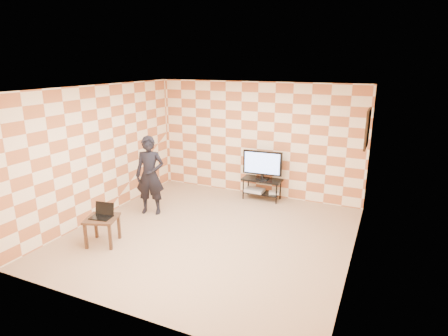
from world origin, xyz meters
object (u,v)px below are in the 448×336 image
Objects in this scene: person at (150,175)px; tv at (262,164)px; tv_stand at (262,184)px; side_table at (102,222)px.

tv is at bearing 24.94° from person.
tv_stand is at bearing 86.00° from tv.
tv is 1.39× the size of side_table.
tv is 3.80m from side_table.
tv_stand is 1.00× the size of tv.
tv_stand is at bearing 60.69° from side_table.
tv is 0.55× the size of person.
tv reaches higher than side_table.
tv_stand is 0.55× the size of person.
person reaches higher than tv_stand.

